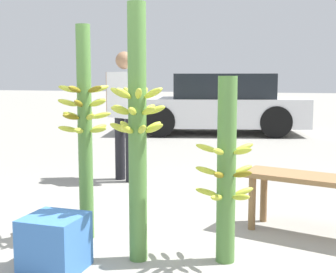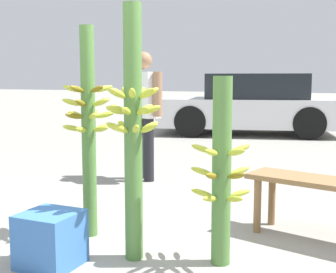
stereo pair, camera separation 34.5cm
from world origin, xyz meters
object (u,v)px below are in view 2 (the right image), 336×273
market_bench (319,190)px  produce_crate (51,239)px  parked_car (251,105)px  banana_stalk_right (222,172)px  vendor_person (144,105)px  banana_stalk_center (133,130)px  banana_stalk_left (89,128)px

market_bench → produce_crate: size_ratio=3.17×
parked_car → produce_crate: size_ratio=11.77×
banana_stalk_right → parked_car: size_ratio=0.29×
vendor_person → banana_stalk_right: bearing=-25.5°
banana_stalk_center → vendor_person: bearing=115.6°
banana_stalk_left → banana_stalk_center: (0.55, -0.29, 0.03)m
banana_stalk_center → market_bench: size_ratio=1.51×
banana_stalk_center → banana_stalk_right: banana_stalk_center is taller
vendor_person → parked_car: vendor_person is taller
banana_stalk_right → produce_crate: 1.23m
produce_crate → parked_car: bearing=94.9°
parked_car → produce_crate: 8.01m
vendor_person → parked_car: (-0.02, 5.32, -0.27)m
banana_stalk_center → parked_car: bearing=98.4°
market_bench → produce_crate: market_bench is taller
banana_stalk_center → vendor_person: size_ratio=1.11×
banana_stalk_center → banana_stalk_right: bearing=15.6°
banana_stalk_right → market_bench: 0.97m
banana_stalk_left → parked_car: banana_stalk_left is taller
vendor_person → parked_car: bearing=116.7°
vendor_person → parked_car: size_ratio=0.37×
banana_stalk_right → produce_crate: banana_stalk_right is taller
market_bench → banana_stalk_right: bearing=-111.3°
vendor_person → banana_stalk_left: bearing=-48.2°
banana_stalk_left → market_bench: bearing=20.8°
vendor_person → market_bench: (2.22, -1.39, -0.53)m
banana_stalk_left → banana_stalk_center: size_ratio=0.95×
banana_stalk_center → vendor_person: (-1.10, 2.31, 0.03)m
banana_stalk_center → parked_car: size_ratio=0.41×
produce_crate → banana_stalk_center: bearing=37.4°
banana_stalk_right → vendor_person: size_ratio=0.81×
banana_stalk_left → banana_stalk_center: banana_stalk_center is taller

